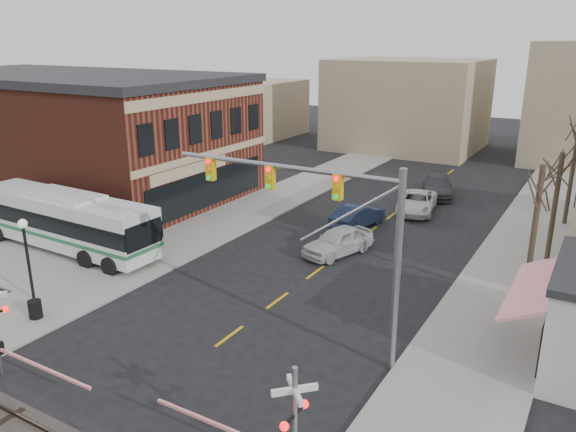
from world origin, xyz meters
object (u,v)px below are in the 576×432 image
Objects in this scene: rr_crossing_west at (1,331)px; pedestrian_near at (132,254)px; car_d at (437,186)px; rr_crossing_east at (281,426)px; trash_bin at (35,309)px; traffic_signal_mast at (330,217)px; car_a at (338,241)px; pedestrian_far at (133,233)px; street_lamp at (25,243)px; car_c at (417,202)px; transit_bus at (65,220)px; car_b at (357,216)px.

pedestrian_near is at bearing 108.38° from rr_crossing_west.
car_d is 25.95m from pedestrian_near.
trash_bin is (-14.77, 2.77, -1.43)m from rr_crossing_east.
traffic_signal_mast is 13.03m from rr_crossing_west.
pedestrian_far reaches higher than car_a.
street_lamp is at bearing -108.72° from car_a.
street_lamp is 0.77× the size of car_c.
car_d is 3.39× the size of pedestrian_far.
transit_bus is 7.19m from street_lamp.
rr_crossing_east is 23.63m from car_b.
rr_crossing_east reaches higher than trash_bin.
pedestrian_near is at bearing -111.60° from pedestrian_far.
transit_bus reaches higher than pedestrian_near.
car_d reaches higher than car_b.
car_a is 5.30m from car_b.
rr_crossing_west is at bearing -140.41° from traffic_signal_mast.
rr_crossing_west is 1.36× the size of street_lamp.
transit_bus is at bearing 127.70° from street_lamp.
street_lamp is (-4.74, 4.60, 1.12)m from rr_crossing_west.
car_c reaches higher than trash_bin.
traffic_signal_mast reaches higher than trash_bin.
pedestrian_far is (-15.55, 4.54, -4.81)m from traffic_signal_mast.
street_lamp reaches higher than pedestrian_far.
pedestrian_near is at bearing 73.51° from street_lamp.
rr_crossing_east is 1.04× the size of car_c.
traffic_signal_mast is 1.81× the size of rr_crossing_east.
rr_crossing_east is at bearing -73.56° from traffic_signal_mast.
street_lamp is 0.75× the size of car_d.
pedestrian_far is (-2.71, 2.78, -0.12)m from pedestrian_near.
trash_bin is at bearing -137.92° from pedestrian_far.
pedestrian_near reaches higher than car_b.
pedestrian_near reaches higher than trash_bin.
car_d is 2.96× the size of pedestrian_near.
car_a is 11.86m from pedestrian_near.
rr_crossing_west is 1.04× the size of car_c.
street_lamp is 3.29m from trash_bin.
car_b is (-1.04, 5.20, -0.05)m from car_a.
car_c is 0.98× the size of car_d.
rr_crossing_west is 6.70m from street_lamp.
car_b is at bearing -124.17° from car_c.
traffic_signal_mast reaches higher than car_c.
pedestrian_near is (-9.96, -18.76, 0.30)m from car_c.
car_d is (1.38, 15.79, -0.02)m from car_a.
street_lamp is 20.72m from car_b.
traffic_signal_mast is 1.84× the size of car_d.
pedestrian_far is at bearing 36.02° from transit_bus.
car_d is at bearing 72.12° from trash_bin.
car_d is (0.00, 5.20, 0.05)m from car_c.
car_b reaches higher than trash_bin.
pedestrian_far is (-17.69, 11.81, -1.03)m from rr_crossing_east.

